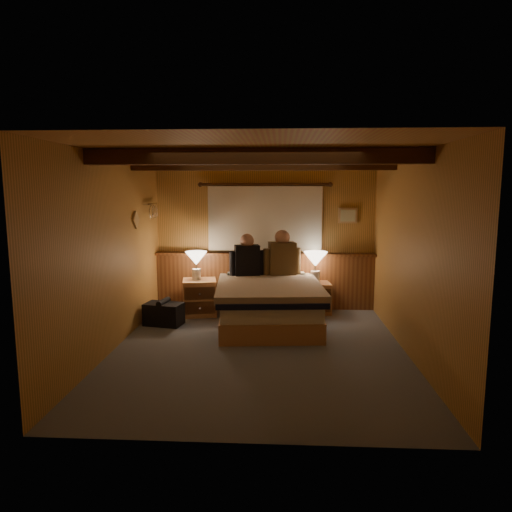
# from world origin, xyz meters

# --- Properties ---
(floor) EXTENTS (4.20, 4.20, 0.00)m
(floor) POSITION_xyz_m (0.00, 0.00, 0.00)
(floor) COLOR #555B65
(floor) RESTS_ON ground
(ceiling) EXTENTS (4.20, 4.20, 0.00)m
(ceiling) POSITION_xyz_m (0.00, 0.00, 2.40)
(ceiling) COLOR tan
(ceiling) RESTS_ON wall_back
(wall_back) EXTENTS (3.60, 0.00, 3.60)m
(wall_back) POSITION_xyz_m (0.00, 2.10, 1.20)
(wall_back) COLOR #C58B47
(wall_back) RESTS_ON floor
(wall_left) EXTENTS (0.00, 4.20, 4.20)m
(wall_left) POSITION_xyz_m (-1.80, 0.00, 1.20)
(wall_left) COLOR #C58B47
(wall_left) RESTS_ON floor
(wall_right) EXTENTS (0.00, 4.20, 4.20)m
(wall_right) POSITION_xyz_m (1.80, 0.00, 1.20)
(wall_right) COLOR #C58B47
(wall_right) RESTS_ON floor
(wall_front) EXTENTS (3.60, 0.00, 3.60)m
(wall_front) POSITION_xyz_m (0.00, -2.10, 1.20)
(wall_front) COLOR #C58B47
(wall_front) RESTS_ON floor
(wainscot) EXTENTS (3.60, 0.23, 0.94)m
(wainscot) POSITION_xyz_m (0.00, 2.04, 0.49)
(wainscot) COLOR brown
(wainscot) RESTS_ON wall_back
(curtain_window) EXTENTS (2.18, 0.09, 1.11)m
(curtain_window) POSITION_xyz_m (0.00, 2.03, 1.52)
(curtain_window) COLOR #402210
(curtain_window) RESTS_ON wall_back
(ceiling_beams) EXTENTS (3.60, 1.65, 0.16)m
(ceiling_beams) POSITION_xyz_m (0.00, 0.15, 2.31)
(ceiling_beams) COLOR #402210
(ceiling_beams) RESTS_ON ceiling
(coat_rail) EXTENTS (0.05, 0.55, 0.24)m
(coat_rail) POSITION_xyz_m (-1.72, 1.58, 1.67)
(coat_rail) COLOR silver
(coat_rail) RESTS_ON wall_left
(framed_print) EXTENTS (0.30, 0.04, 0.25)m
(framed_print) POSITION_xyz_m (1.35, 2.08, 1.55)
(framed_print) COLOR tan
(framed_print) RESTS_ON wall_back
(bed) EXTENTS (1.60, 1.99, 0.64)m
(bed) POSITION_xyz_m (0.09, 1.05, 0.33)
(bed) COLOR tan
(bed) RESTS_ON floor
(nightstand_left) EXTENTS (0.59, 0.55, 0.57)m
(nightstand_left) POSITION_xyz_m (-1.01, 1.56, 0.28)
(nightstand_left) COLOR tan
(nightstand_left) RESTS_ON floor
(nightstand_right) EXTENTS (0.50, 0.46, 0.49)m
(nightstand_right) POSITION_xyz_m (0.83, 1.77, 0.25)
(nightstand_right) COLOR tan
(nightstand_right) RESTS_ON floor
(lamp_left) EXTENTS (0.34, 0.34, 0.45)m
(lamp_left) POSITION_xyz_m (-1.06, 1.57, 0.88)
(lamp_left) COLOR white
(lamp_left) RESTS_ON nightstand_left
(lamp_right) EXTENTS (0.38, 0.38, 0.50)m
(lamp_right) POSITION_xyz_m (0.82, 1.79, 0.84)
(lamp_right) COLOR white
(lamp_right) RESTS_ON nightstand_right
(person_left) EXTENTS (0.55, 0.30, 0.68)m
(person_left) POSITION_xyz_m (-0.26, 1.62, 0.91)
(person_left) COLOR black
(person_left) RESTS_ON bed
(person_right) EXTENTS (0.59, 0.32, 0.73)m
(person_right) POSITION_xyz_m (0.29, 1.70, 0.93)
(person_right) COLOR brown
(person_right) RESTS_ON bed
(duffel_bag) EXTENTS (0.59, 0.42, 0.39)m
(duffel_bag) POSITION_xyz_m (-1.45, 1.00, 0.17)
(duffel_bag) COLOR black
(duffel_bag) RESTS_ON floor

